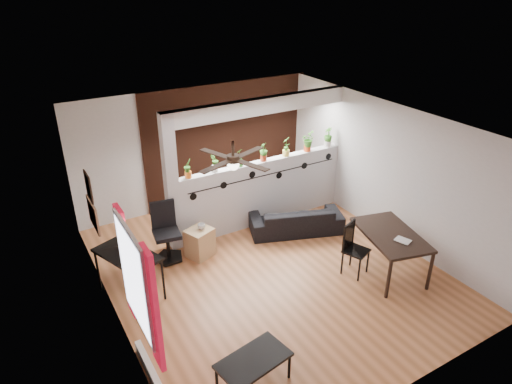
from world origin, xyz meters
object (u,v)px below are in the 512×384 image
(cube_shelf, at_px, (200,243))
(cup, at_px, (201,226))
(potted_plant_2, at_px, (240,157))
(potted_plant_1, at_px, (214,162))
(potted_plant_6, at_px, (328,136))
(potted_plant_5, at_px, (308,141))
(computer_desk, at_px, (127,257))
(folding_chair, at_px, (352,244))
(potted_plant_3, at_px, (264,151))
(ceiling_fan, at_px, (233,161))
(dining_table, at_px, (390,237))
(potted_plant_4, at_px, (286,146))
(potted_plant_0, at_px, (188,168))
(coffee_table, at_px, (254,362))
(sofa, at_px, (296,220))
(office_chair, at_px, (166,235))

(cube_shelf, xyz_separation_m, cup, (0.05, 0.00, 0.32))
(potted_plant_2, xyz_separation_m, cube_shelf, (-1.12, -0.50, -1.27))
(potted_plant_1, height_order, potted_plant_6, potted_plant_6)
(potted_plant_5, height_order, potted_plant_6, potted_plant_6)
(computer_desk, bearing_deg, potted_plant_2, 20.99)
(potted_plant_1, xyz_separation_m, folding_chair, (1.44, -2.26, -0.99))
(computer_desk, bearing_deg, potted_plant_3, 17.61)
(cube_shelf, height_order, computer_desk, computer_desk)
(ceiling_fan, relative_size, computer_desk, 0.98)
(potted_plant_3, xyz_separation_m, dining_table, (0.94, -2.57, -0.88))
(cube_shelf, distance_m, cup, 0.33)
(potted_plant_6, xyz_separation_m, cube_shelf, (-3.23, -0.50, -1.30))
(potted_plant_1, distance_m, potted_plant_2, 0.53)
(potted_plant_4, bearing_deg, folding_chair, -93.60)
(potted_plant_0, bearing_deg, computer_desk, -146.64)
(potted_plant_5, relative_size, folding_chair, 0.44)
(coffee_table, bearing_deg, dining_table, 16.09)
(sofa, relative_size, folding_chair, 1.84)
(sofa, bearing_deg, potted_plant_0, 1.02)
(cube_shelf, bearing_deg, potted_plant_5, -10.97)
(potted_plant_5, xyz_separation_m, coffee_table, (-3.31, -3.49, -1.19))
(potted_plant_0, xyz_separation_m, cup, (-0.02, -0.50, -0.95))
(potted_plant_5, bearing_deg, cube_shelf, -169.47)
(potted_plant_3, distance_m, office_chair, 2.45)
(ceiling_fan, bearing_deg, potted_plant_2, 59.19)
(office_chair, bearing_deg, potted_plant_3, 7.22)
(potted_plant_2, bearing_deg, computer_desk, -159.01)
(potted_plant_1, relative_size, potted_plant_3, 0.97)
(potted_plant_2, xyz_separation_m, potted_plant_5, (1.58, 0.00, 0.02))
(ceiling_fan, xyz_separation_m, folding_chair, (1.98, -0.46, -1.76))
(cup, height_order, coffee_table, cup)
(potted_plant_4, relative_size, folding_chair, 0.42)
(potted_plant_2, height_order, sofa, potted_plant_2)
(dining_table, bearing_deg, potted_plant_5, 87.51)
(computer_desk, bearing_deg, coffee_table, -72.56)
(dining_table, distance_m, coffee_table, 3.34)
(potted_plant_5, xyz_separation_m, sofa, (-0.70, -0.67, -1.31))
(ceiling_fan, distance_m, computer_desk, 2.32)
(potted_plant_0, bearing_deg, sofa, -19.25)
(potted_plant_1, relative_size, office_chair, 0.34)
(computer_desk, height_order, coffee_table, computer_desk)
(sofa, height_order, computer_desk, computer_desk)
(potted_plant_5, bearing_deg, dining_table, -92.49)
(potted_plant_2, bearing_deg, potted_plant_1, 180.00)
(ceiling_fan, xyz_separation_m, potted_plant_3, (1.60, 1.80, -0.77))
(ceiling_fan, xyz_separation_m, office_chair, (-0.58, 1.52, -1.84))
(potted_plant_5, height_order, cup, potted_plant_5)
(office_chair, relative_size, folding_chair, 1.14)
(potted_plant_1, height_order, potted_plant_2, same)
(potted_plant_1, xyz_separation_m, sofa, (1.41, -0.67, -1.29))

